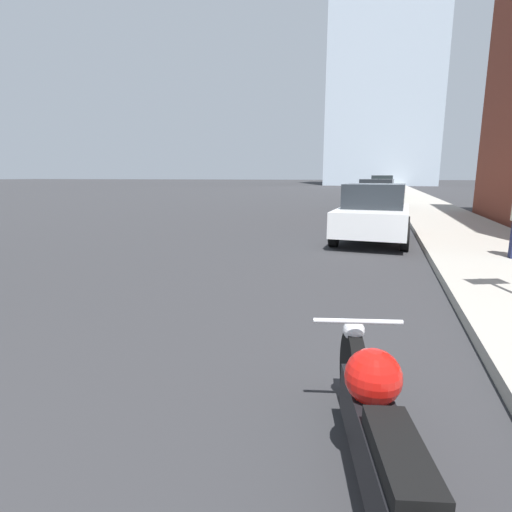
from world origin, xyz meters
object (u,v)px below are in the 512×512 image
(parked_car_white, at_px, (374,213))
(parked_car_green, at_px, (381,188))
(motorcycle, at_px, (380,437))
(parked_car_silver, at_px, (381,183))
(parked_car_black, at_px, (376,194))
(parked_car_red, at_px, (381,185))

(parked_car_white, height_order, parked_car_green, parked_car_green)
(motorcycle, height_order, parked_car_green, parked_car_green)
(parked_car_green, distance_m, parked_car_silver, 21.86)
(parked_car_black, relative_size, parked_car_red, 1.12)
(parked_car_black, height_order, parked_car_red, parked_car_red)
(parked_car_black, xyz_separation_m, parked_car_silver, (0.09, 32.23, 0.04))
(motorcycle, xyz_separation_m, parked_car_black, (-0.35, 20.18, 0.43))
(parked_car_black, relative_size, parked_car_green, 1.17)
(parked_car_white, distance_m, parked_car_green, 21.31)
(parked_car_red, bearing_deg, parked_car_white, -95.69)
(motorcycle, distance_m, parked_car_black, 20.19)
(motorcycle, distance_m, parked_car_red, 40.48)
(motorcycle, height_order, parked_car_white, parked_car_white)
(motorcycle, distance_m, parked_car_white, 9.27)
(motorcycle, height_order, parked_car_red, parked_car_red)
(parked_car_black, bearing_deg, parked_car_white, -85.98)
(parked_car_white, bearing_deg, parked_car_red, 93.30)
(parked_car_green, bearing_deg, parked_car_black, -91.11)
(parked_car_green, bearing_deg, parked_car_silver, 90.46)
(parked_car_white, distance_m, parked_car_silver, 43.16)
(motorcycle, relative_size, parked_car_red, 0.58)
(motorcycle, distance_m, parked_car_silver, 52.42)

